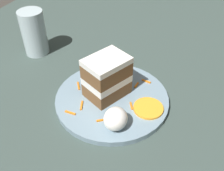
% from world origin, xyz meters
% --- Properties ---
extents(ground_plane, '(6.00, 6.00, 0.00)m').
position_xyz_m(ground_plane, '(0.00, 0.00, 0.00)').
color(ground_plane, '#38332D').
rests_on(ground_plane, ground).
extents(dining_table, '(1.37, 1.20, 0.02)m').
position_xyz_m(dining_table, '(0.00, 0.00, 0.01)').
color(dining_table, '#384742').
rests_on(dining_table, ground).
extents(plate, '(0.26, 0.26, 0.01)m').
position_xyz_m(plate, '(-0.05, 0.01, 0.03)').
color(plate, gray).
rests_on(plate, dining_table).
extents(cake_slice, '(0.11, 0.10, 0.10)m').
position_xyz_m(cake_slice, '(-0.04, 0.02, 0.08)').
color(cake_slice, brown).
rests_on(cake_slice, plate).
extents(cream_dollop, '(0.05, 0.05, 0.04)m').
position_xyz_m(cream_dollop, '(-0.13, -0.03, 0.06)').
color(cream_dollop, white).
rests_on(cream_dollop, plate).
extents(orange_garnish, '(0.06, 0.06, 0.01)m').
position_xyz_m(orange_garnish, '(-0.05, -0.08, 0.04)').
color(orange_garnish, orange).
rests_on(orange_garnish, plate).
extents(carrot_shreds_scatter, '(0.17, 0.16, 0.00)m').
position_xyz_m(carrot_shreds_scatter, '(-0.05, 0.02, 0.04)').
color(carrot_shreds_scatter, orange).
rests_on(carrot_shreds_scatter, plate).
extents(drinking_glass, '(0.07, 0.07, 0.13)m').
position_xyz_m(drinking_glass, '(0.05, 0.29, 0.08)').
color(drinking_glass, silver).
rests_on(drinking_glass, dining_table).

